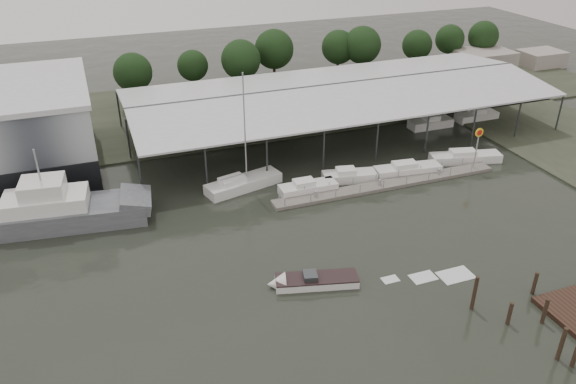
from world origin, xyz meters
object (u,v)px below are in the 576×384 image
object	(u,v)px
shell_fuel_sign	(478,141)
grey_trawler	(60,211)
white_sailboat	(242,183)
speedboat_underway	(309,281)

from	to	relation	value
shell_fuel_sign	grey_trawler	bearing A→B (deg)	174.67
white_sailboat	shell_fuel_sign	bearing A→B (deg)	-25.28
grey_trawler	shell_fuel_sign	bearing A→B (deg)	1.80
grey_trawler	speedboat_underway	size ratio (longest dim) A/B	0.99
shell_fuel_sign	speedboat_underway	bearing A→B (deg)	-153.18
white_sailboat	speedboat_underway	world-z (taller)	white_sailboat
shell_fuel_sign	speedboat_underway	distance (m)	31.08
shell_fuel_sign	white_sailboat	size ratio (longest dim) A/B	0.40
shell_fuel_sign	grey_trawler	world-z (taller)	grey_trawler
shell_fuel_sign	grey_trawler	xyz separation A→B (m)	(-47.51, 4.43, -2.35)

